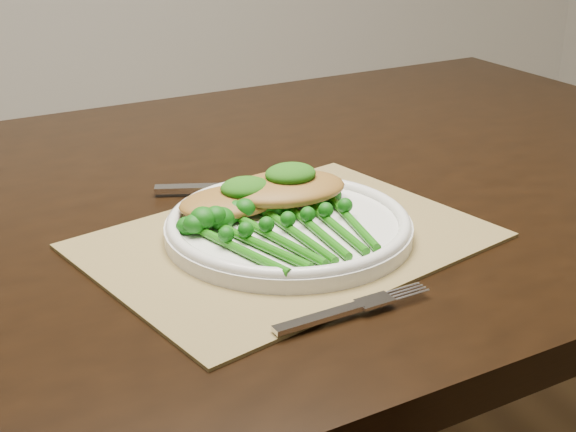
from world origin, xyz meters
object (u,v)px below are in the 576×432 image
object	(u,v)px
dinner_plate	(289,225)
chicken_fillet_left	(230,202)
placemat	(288,240)
broccolini_bundle	(298,235)

from	to	relation	value
dinner_plate	chicken_fillet_left	size ratio (longest dim) A/B	2.26
placemat	chicken_fillet_left	distance (m)	0.08
placemat	dinner_plate	distance (m)	0.02
placemat	chicken_fillet_left	xyz separation A→B (m)	(-0.04, 0.06, 0.03)
placemat	broccolini_bundle	world-z (taller)	broccolini_bundle
dinner_plate	chicken_fillet_left	distance (m)	0.07
broccolini_bundle	chicken_fillet_left	bearing A→B (deg)	104.34
dinner_plate	broccolini_bundle	world-z (taller)	broccolini_bundle
placemat	broccolini_bundle	xyz separation A→B (m)	(-0.00, -0.03, 0.02)
dinner_plate	chicken_fillet_left	world-z (taller)	chicken_fillet_left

